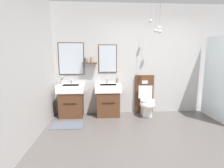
% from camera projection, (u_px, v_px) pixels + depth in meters
% --- Properties ---
extents(ground_plane, '(6.35, 5.14, 0.10)m').
position_uv_depth(ground_plane, '(181.00, 152.00, 2.71)').
color(ground_plane, '#4C4744').
rests_on(ground_plane, ground).
extents(wall_back, '(5.15, 0.65, 2.76)m').
position_uv_depth(wall_back, '(149.00, 60.00, 4.36)').
color(wall_back, '#B7B5B2').
rests_on(wall_back, ground).
extents(wall_left, '(0.12, 3.94, 2.76)m').
position_uv_depth(wall_left, '(11.00, 64.00, 2.32)').
color(wall_left, '#B7B5B2').
rests_on(wall_left, ground).
extents(bath_mat, '(0.68, 0.44, 0.01)m').
position_uv_depth(bath_mat, '(68.00, 125.00, 3.63)').
color(bath_mat, '#474C56').
rests_on(bath_mat, ground).
extents(vanity_sink_left, '(0.64, 0.47, 0.79)m').
position_uv_depth(vanity_sink_left, '(72.00, 100.00, 4.14)').
color(vanity_sink_left, '#56331E').
rests_on(vanity_sink_left, ground).
extents(tap_on_left_sink, '(0.03, 0.13, 0.11)m').
position_uv_depth(tap_on_left_sink, '(72.00, 81.00, 4.23)').
color(tap_on_left_sink, silver).
rests_on(tap_on_left_sink, vanity_sink_left).
extents(vanity_sink_right, '(0.64, 0.47, 0.79)m').
position_uv_depth(vanity_sink_right, '(108.00, 99.00, 4.19)').
color(vanity_sink_right, '#56331E').
rests_on(vanity_sink_right, ground).
extents(tap_on_right_sink, '(0.03, 0.13, 0.11)m').
position_uv_depth(tap_on_right_sink, '(108.00, 81.00, 4.29)').
color(tap_on_right_sink, silver).
rests_on(tap_on_right_sink, vanity_sink_right).
extents(toilet, '(0.48, 0.63, 1.00)m').
position_uv_depth(toilet, '(146.00, 100.00, 4.26)').
color(toilet, '#56331E').
rests_on(toilet, ground).
extents(toothbrush_cup, '(0.07, 0.07, 0.21)m').
position_uv_depth(toothbrush_cup, '(62.00, 82.00, 4.21)').
color(toothbrush_cup, silver).
rests_on(toothbrush_cup, vanity_sink_left).
extents(soap_dispenser, '(0.06, 0.06, 0.18)m').
position_uv_depth(soap_dispenser, '(118.00, 80.00, 4.30)').
color(soap_dispenser, gray).
rests_on(soap_dispenser, vanity_sink_right).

